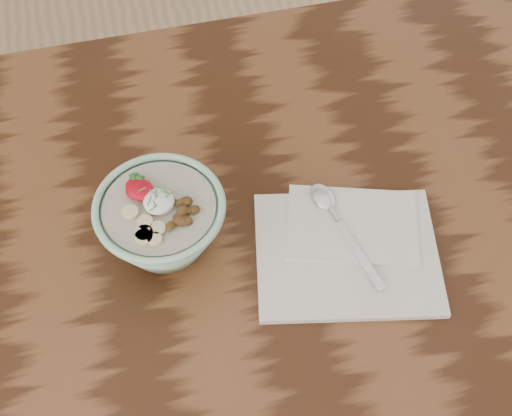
{
  "coord_description": "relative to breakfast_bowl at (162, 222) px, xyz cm",
  "views": [
    {
      "loc": [
        -14.18,
        -53.63,
        161.4
      ],
      "look_at": [
        -2.22,
        -3.29,
        85.51
      ],
      "focal_mm": 50.0,
      "sensor_mm": 36.0,
      "label": 1
    }
  ],
  "objects": [
    {
      "name": "table",
      "position": [
        14.42,
        -0.52,
        -15.26
      ],
      "size": [
        160.0,
        90.0,
        75.0
      ],
      "color": "#341B0D",
      "rests_on": "ground"
    },
    {
      "name": "breakfast_bowl",
      "position": [
        0.0,
        0.0,
        0.0
      ],
      "size": [
        17.64,
        17.64,
        11.63
      ],
      "rotation": [
        0.0,
        0.0,
        0.24
      ],
      "color": "#99CEAF",
      "rests_on": "table"
    },
    {
      "name": "napkin",
      "position": [
        24.8,
        -6.78,
        -5.31
      ],
      "size": [
        28.82,
        25.19,
        1.56
      ],
      "rotation": [
        0.0,
        0.0,
        -0.2
      ],
      "color": "silver",
      "rests_on": "table"
    },
    {
      "name": "spoon",
      "position": [
        23.95,
        -1.05,
        -3.99
      ],
      "size": [
        6.2,
        19.2,
        1.0
      ],
      "rotation": [
        0.0,
        0.0,
        0.21
      ],
      "color": "silver",
      "rests_on": "napkin"
    }
  ]
}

